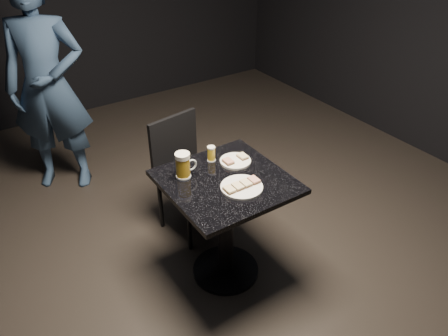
{
  "coord_description": "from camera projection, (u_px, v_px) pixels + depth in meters",
  "views": [
    {
      "loc": [
        -1.17,
        -1.75,
        2.19
      ],
      "look_at": [
        0.0,
        0.02,
        0.82
      ],
      "focal_mm": 35.0,
      "sensor_mm": 36.0,
      "label": 1
    }
  ],
  "objects": [
    {
      "name": "floor",
      "position": [
        226.0,
        271.0,
        2.96
      ],
      "size": [
        6.0,
        6.0,
        0.0
      ],
      "primitive_type": "plane",
      "color": "black",
      "rests_on": "ground"
    },
    {
      "name": "plate_large",
      "position": [
        242.0,
        187.0,
        2.47
      ],
      "size": [
        0.24,
        0.24,
        0.01
      ],
      "primitive_type": "cylinder",
      "color": "white",
      "rests_on": "table"
    },
    {
      "name": "plate_small",
      "position": [
        235.0,
        161.0,
        2.71
      ],
      "size": [
        0.19,
        0.19,
        0.01
      ],
      "primitive_type": "cylinder",
      "color": "white",
      "rests_on": "table"
    },
    {
      "name": "patron",
      "position": [
        47.0,
        87.0,
        3.39
      ],
      "size": [
        0.77,
        0.69,
        1.76
      ],
      "primitive_type": "imported",
      "rotation": [
        0.0,
        0.0,
        -0.53
      ],
      "color": "navy",
      "rests_on": "floor"
    },
    {
      "name": "table",
      "position": [
        226.0,
        212.0,
        2.68
      ],
      "size": [
        0.7,
        0.7,
        0.75
      ],
      "color": "black",
      "rests_on": "floor"
    },
    {
      "name": "beer_mug",
      "position": [
        183.0,
        165.0,
        2.53
      ],
      "size": [
        0.13,
        0.09,
        0.16
      ],
      "color": "white",
      "rests_on": "table"
    },
    {
      "name": "beer_tumbler",
      "position": [
        211.0,
        154.0,
        2.7
      ],
      "size": [
        0.05,
        0.05,
        0.1
      ],
      "color": "silver",
      "rests_on": "table"
    },
    {
      "name": "chair",
      "position": [
        185.0,
        168.0,
        3.11
      ],
      "size": [
        0.46,
        0.46,
        0.87
      ],
      "color": "black",
      "rests_on": "floor"
    },
    {
      "name": "canapes_on_plate_large",
      "position": [
        242.0,
        185.0,
        2.46
      ],
      "size": [
        0.22,
        0.07,
        0.02
      ],
      "color": "#4C3521",
      "rests_on": "plate_large"
    },
    {
      "name": "canapes_on_plate_small",
      "position": [
        235.0,
        159.0,
        2.7
      ],
      "size": [
        0.16,
        0.07,
        0.02
      ],
      "color": "#4C3521",
      "rests_on": "plate_small"
    }
  ]
}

